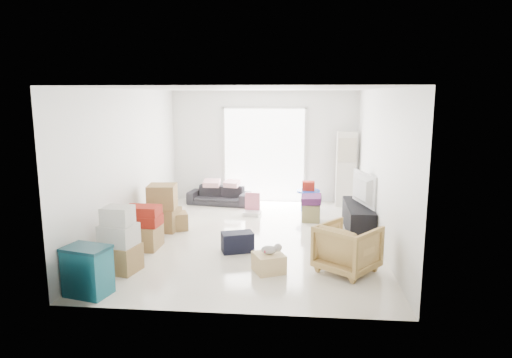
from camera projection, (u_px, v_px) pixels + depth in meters
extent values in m
cube|color=white|center=(252.00, 243.00, 8.46)|extent=(4.50, 6.00, 0.24)
cube|color=white|center=(252.00, 82.00, 7.93)|extent=(4.50, 6.00, 0.24)
cube|color=white|center=(265.00, 146.00, 11.25)|extent=(4.50, 0.24, 2.70)
cube|color=white|center=(224.00, 207.00, 5.14)|extent=(4.50, 0.24, 2.70)
cube|color=white|center=(124.00, 163.00, 8.41)|extent=(0.24, 6.00, 2.70)
cube|color=white|center=(387.00, 167.00, 7.98)|extent=(0.24, 6.00, 2.70)
cube|color=white|center=(264.00, 155.00, 11.15)|extent=(2.00, 0.01, 2.30)
cube|color=silver|center=(224.00, 154.00, 11.23)|extent=(0.06, 0.04, 2.30)
cube|color=silver|center=(305.00, 155.00, 11.05)|extent=(0.06, 0.04, 2.30)
cube|color=silver|center=(264.00, 107.00, 10.93)|extent=(2.10, 0.04, 0.06)
cube|color=silver|center=(346.00, 169.00, 10.70)|extent=(0.45, 0.30, 1.75)
cube|color=black|center=(358.00, 218.00, 8.81)|extent=(0.46, 1.55, 0.52)
imported|color=black|center=(359.00, 201.00, 8.75)|extent=(0.87, 1.19, 0.14)
imported|color=#29292E|center=(219.00, 193.00, 10.93)|extent=(1.52, 0.65, 0.58)
cube|color=#EDADB8|center=(212.00, 178.00, 10.86)|extent=(0.41, 0.33, 0.13)
cube|color=#EDADB8|center=(232.00, 179.00, 10.83)|extent=(0.41, 0.36, 0.12)
imported|color=tan|center=(348.00, 246.00, 6.74)|extent=(1.06, 1.05, 0.80)
cube|color=#125464|center=(89.00, 283.00, 5.99)|extent=(0.63, 0.51, 0.31)
cube|color=#125464|center=(87.00, 261.00, 5.93)|extent=(0.63, 0.51, 0.31)
cube|color=#0C333D|center=(86.00, 248.00, 5.90)|extent=(0.66, 0.53, 0.04)
cube|color=olive|center=(120.00, 258.00, 6.79)|extent=(0.63, 0.56, 0.40)
cube|color=silver|center=(119.00, 235.00, 6.73)|extent=(0.57, 0.50, 0.31)
cube|color=silver|center=(118.00, 216.00, 6.67)|extent=(0.43, 0.39, 0.27)
cube|color=olive|center=(144.00, 237.00, 7.82)|extent=(0.57, 0.57, 0.40)
cube|color=maroon|center=(143.00, 220.00, 7.77)|extent=(0.63, 0.45, 0.18)
cube|color=maroon|center=(142.00, 211.00, 7.74)|extent=(0.60, 0.41, 0.16)
cube|color=olive|center=(163.00, 219.00, 8.85)|extent=(0.66, 0.58, 0.43)
cube|color=olive|center=(162.00, 197.00, 8.77)|extent=(0.57, 0.57, 0.47)
cube|color=olive|center=(177.00, 221.00, 8.90)|extent=(0.52, 0.52, 0.33)
cube|color=black|center=(237.00, 242.00, 7.64)|extent=(0.59, 0.46, 0.33)
cube|color=olive|center=(311.00, 213.00, 9.49)|extent=(0.39, 0.39, 0.36)
cube|color=#562256|center=(311.00, 201.00, 9.44)|extent=(0.44, 0.44, 0.14)
cylinder|color=#143AB5|center=(308.00, 191.00, 10.35)|extent=(0.54, 0.54, 0.04)
cylinder|color=#143AB5|center=(314.00, 200.00, 10.51)|extent=(0.04, 0.04, 0.43)
cylinder|color=#143AB5|center=(302.00, 199.00, 10.54)|extent=(0.04, 0.04, 0.43)
cylinder|color=#143AB5|center=(302.00, 202.00, 10.27)|extent=(0.04, 0.04, 0.43)
cylinder|color=#143AB5|center=(314.00, 202.00, 10.25)|extent=(0.04, 0.04, 0.43)
cube|color=maroon|center=(308.00, 186.00, 10.33)|extent=(0.28, 0.22, 0.20)
cube|color=silver|center=(252.00, 213.00, 9.96)|extent=(0.39, 0.36, 0.09)
cube|color=pink|center=(253.00, 201.00, 10.05)|extent=(0.34, 0.09, 0.39)
cube|color=#DFB780|center=(269.00, 263.00, 6.78)|extent=(0.55, 0.55, 0.28)
ellipsoid|color=#B2ADA8|center=(269.00, 250.00, 6.74)|extent=(0.23, 0.16, 0.12)
cube|color=#AD1D39|center=(269.00, 250.00, 6.74)|extent=(0.18, 0.15, 0.03)
sphere|color=#B2ADA8|center=(278.00, 247.00, 6.75)|extent=(0.12, 0.12, 0.12)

